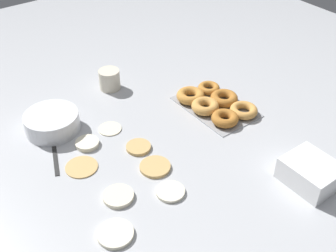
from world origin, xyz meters
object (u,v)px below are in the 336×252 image
object	(u,v)px
pancake_1	(82,166)
container_stack	(311,173)
donut_tray	(215,104)
paper_cup	(110,79)
pancake_2	(118,196)
pancake_6	(115,234)
spatula	(53,137)
pancake_3	(110,128)
batter_bowl	(52,122)
pancake_0	(155,167)
pancake_7	(170,192)
pancake_5	(139,147)
pancake_4	(87,143)

from	to	relation	value
pancake_1	container_stack	world-z (taller)	container_stack
donut_tray	paper_cup	distance (m)	0.44
pancake_1	pancake_2	size ratio (longest dim) A/B	1.13
pancake_6	spatula	bearing A→B (deg)	-4.67
pancake_3	batter_bowl	distance (m)	0.20
pancake_1	paper_cup	distance (m)	0.47
batter_bowl	container_stack	xyz separation A→B (m)	(-0.71, -0.52, 0.00)
container_stack	batter_bowl	bearing A→B (deg)	36.24
pancake_2	paper_cup	size ratio (longest dim) A/B	1.09
pancake_3	pancake_6	xyz separation A→B (m)	(-0.41, 0.22, 0.00)
batter_bowl	container_stack	size ratio (longest dim) A/B	1.20
pancake_0	pancake_1	distance (m)	0.23
pancake_7	paper_cup	world-z (taller)	paper_cup
pancake_5	paper_cup	bearing A→B (deg)	-16.33
pancake_1	pancake_3	size ratio (longest dim) A/B	1.26
pancake_0	spatula	bearing A→B (deg)	30.32
donut_tray	container_stack	xyz separation A→B (m)	(-0.47, 0.03, 0.02)
pancake_3	container_stack	xyz separation A→B (m)	(-0.59, -0.36, 0.03)
batter_bowl	paper_cup	size ratio (longest dim) A/B	2.27
spatula	pancake_1	bearing A→B (deg)	-156.63
pancake_7	donut_tray	bearing A→B (deg)	-57.86
donut_tray	spatula	bearing A→B (deg)	70.76
pancake_6	pancake_7	size ratio (longest dim) A/B	1.15
pancake_3	pancake_1	bearing A→B (deg)	124.19
pancake_0	pancake_1	size ratio (longest dim) A/B	0.95
pancake_4	spatula	size ratio (longest dim) A/B	0.28
donut_tray	pancake_3	bearing A→B (deg)	72.47
donut_tray	pancake_4	bearing A→B (deg)	79.38
donut_tray	pancake_6	bearing A→B (deg)	115.12
pancake_2	pancake_4	bearing A→B (deg)	-8.58
pancake_4	spatula	world-z (taller)	pancake_4
pancake_6	paper_cup	xyz separation A→B (m)	(0.65, -0.36, 0.03)
batter_bowl	spatula	xyz separation A→B (m)	(-0.04, 0.02, -0.03)
batter_bowl	paper_cup	world-z (taller)	paper_cup
pancake_0	batter_bowl	xyz separation A→B (m)	(0.38, 0.18, 0.03)
pancake_2	pancake_5	size ratio (longest dim) A/B	1.10
pancake_0	pancake_2	distance (m)	0.16
pancake_6	pancake_5	bearing A→B (deg)	-43.75
donut_tray	batter_bowl	distance (m)	0.60
pancake_6	paper_cup	distance (m)	0.74
pancake_5	pancake_6	world-z (taller)	same
pancake_1	batter_bowl	world-z (taller)	batter_bowl
pancake_7	pancake_2	bearing A→B (deg)	60.61
pancake_0	pancake_4	xyz separation A→B (m)	(0.23, 0.12, 0.00)
pancake_3	pancake_7	distance (m)	0.37
pancake_4	pancake_5	distance (m)	0.18
pancake_5	pancake_2	bearing A→B (deg)	130.91
pancake_2	pancake_3	world-z (taller)	pancake_2
pancake_7	donut_tray	size ratio (longest dim) A/B	0.28
pancake_0	pancake_7	distance (m)	0.12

